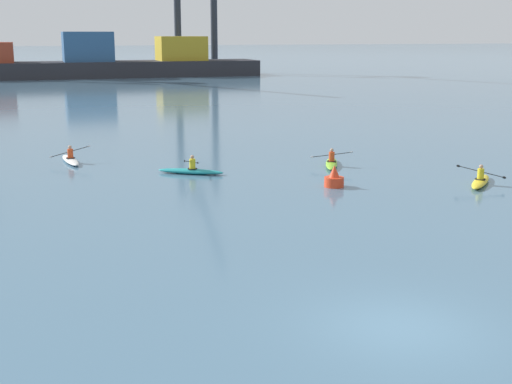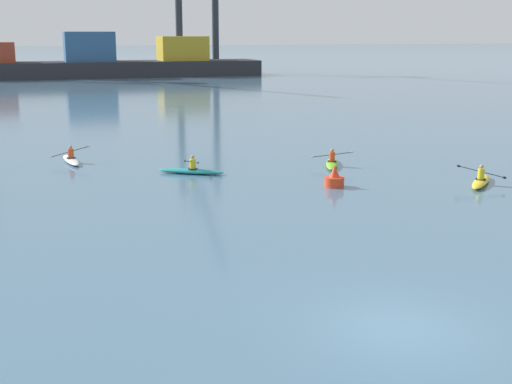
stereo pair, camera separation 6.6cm
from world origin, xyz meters
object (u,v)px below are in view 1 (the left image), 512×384
Objects in this scene: container_barge at (91,63)px; kayak_lime at (332,163)px; channel_buoy at (334,179)px; kayak_yellow at (480,181)px; kayak_teal at (191,171)px; kayak_white at (70,159)px.

container_barge is 81.67m from kayak_lime.
channel_buoy is 0.35× the size of kayak_yellow.
kayak_white is at bearing 137.01° from kayak_teal.
container_barge is 54.46× the size of channel_buoy.
kayak_yellow is at bearing -54.10° from kayak_lime.
kayak_lime is at bearing 66.90° from channel_buoy.
kayak_white is (-8.23, -76.15, -2.08)m from container_barge.
kayak_yellow is at bearing -14.18° from channel_buoy.
kayak_teal is at bearing 178.26° from kayak_lime.
kayak_lime is (7.56, -0.23, 0.00)m from kayak_teal.
channel_buoy is 6.87m from kayak_yellow.
container_barge is 16.96× the size of kayak_teal.
channel_buoy is at bearing -88.14° from container_barge.
container_barge reaches higher than channel_buoy.
container_barge reaches higher than kayak_white.
channel_buoy reaches higher than kayak_white.
channel_buoy is at bearing 165.82° from kayak_yellow.
container_barge reaches higher than kayak_yellow.
kayak_teal is at bearing 151.44° from kayak_yellow.
container_barge is 81.34m from kayak_teal.
kayak_yellow and kayak_teal have the same top height.
kayak_yellow is at bearing -33.62° from kayak_white.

